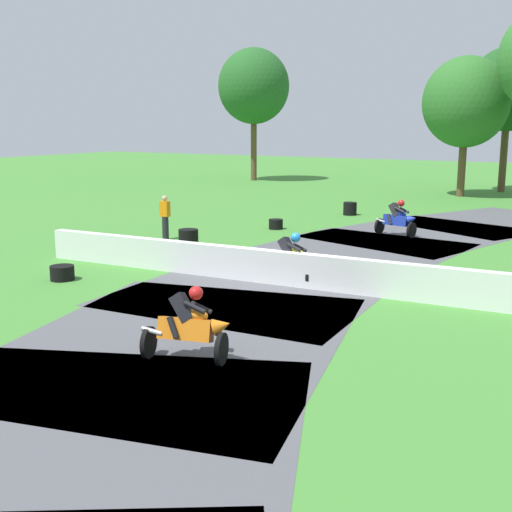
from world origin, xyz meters
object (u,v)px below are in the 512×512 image
(motorcycle_chase_yellow, at_px, (291,260))
(tire_stack_mid_a, at_px, (276,224))
(tire_stack_near, at_px, (350,209))
(tire_stack_mid_b, at_px, (188,238))
(track_marshal, at_px, (165,218))
(motorcycle_trailing_orange, at_px, (190,326))
(motorcycle_lead_blue, at_px, (398,219))
(tire_stack_far, at_px, (62,273))

(motorcycle_chase_yellow, xyz_separation_m, tire_stack_mid_a, (-4.70, 7.84, -0.45))
(tire_stack_near, relative_size, tire_stack_mid_a, 1.09)
(tire_stack_mid_b, relative_size, track_marshal, 0.42)
(motorcycle_chase_yellow, xyz_separation_m, tire_stack_mid_b, (-5.55, 2.99, -0.35))
(motorcycle_trailing_orange, height_order, track_marshal, track_marshal)
(tire_stack_near, height_order, tire_stack_mid_b, same)
(motorcycle_chase_yellow, distance_m, motorcycle_trailing_orange, 6.13)
(tire_stack_near, bearing_deg, motorcycle_lead_blue, -50.01)
(motorcycle_lead_blue, bearing_deg, track_marshal, -144.89)
(motorcycle_lead_blue, relative_size, motorcycle_chase_yellow, 1.02)
(motorcycle_lead_blue, bearing_deg, motorcycle_trailing_orange, -86.40)
(motorcycle_chase_yellow, bearing_deg, track_marshal, 152.55)
(tire_stack_mid_b, bearing_deg, track_marshal, 155.90)
(motorcycle_chase_yellow, relative_size, track_marshal, 1.03)
(track_marshal, bearing_deg, tire_stack_far, -77.24)
(motorcycle_chase_yellow, height_order, tire_stack_mid_b, motorcycle_chase_yellow)
(motorcycle_trailing_orange, bearing_deg, tire_stack_far, 153.97)
(motorcycle_chase_yellow, relative_size, tire_stack_mid_b, 2.44)
(motorcycle_lead_blue, bearing_deg, tire_stack_mid_b, -134.54)
(motorcycle_trailing_orange, bearing_deg, motorcycle_lead_blue, 93.60)
(motorcycle_lead_blue, xyz_separation_m, motorcycle_chase_yellow, (-0.10, -8.73, -0.01))
(motorcycle_chase_yellow, relative_size, tire_stack_near, 2.70)
(motorcycle_trailing_orange, relative_size, tire_stack_mid_b, 2.44)
(tire_stack_near, bearing_deg, tire_stack_mid_b, -100.59)
(tire_stack_mid_a, bearing_deg, track_marshal, -119.82)
(motorcycle_chase_yellow, bearing_deg, motorcycle_trailing_orange, -80.36)
(motorcycle_lead_blue, height_order, motorcycle_trailing_orange, motorcycle_lead_blue)
(track_marshal, bearing_deg, motorcycle_chase_yellow, -27.45)
(tire_stack_mid_a, bearing_deg, tire_stack_far, -94.93)
(tire_stack_mid_a, height_order, track_marshal, track_marshal)
(motorcycle_lead_blue, bearing_deg, motorcycle_chase_yellow, -90.65)
(motorcycle_lead_blue, distance_m, tire_stack_far, 12.87)
(tire_stack_mid_a, height_order, tire_stack_mid_b, tire_stack_mid_b)
(motorcycle_trailing_orange, height_order, tire_stack_mid_a, motorcycle_trailing_orange)
(motorcycle_lead_blue, relative_size, tire_stack_near, 2.75)
(tire_stack_far, bearing_deg, track_marshal, 102.76)
(tire_stack_near, distance_m, tire_stack_mid_b, 10.37)
(motorcycle_chase_yellow, height_order, tire_stack_mid_a, motorcycle_chase_yellow)
(tire_stack_mid_b, relative_size, tire_stack_far, 1.05)
(motorcycle_lead_blue, bearing_deg, tire_stack_far, -116.36)
(motorcycle_lead_blue, xyz_separation_m, motorcycle_trailing_orange, (0.93, -14.77, -0.02))
(motorcycle_chase_yellow, bearing_deg, tire_stack_mid_b, 151.65)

